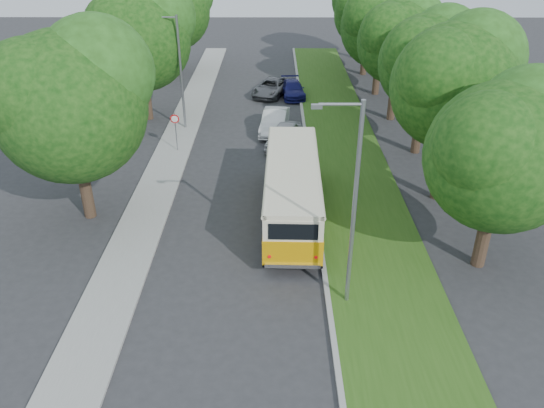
{
  "coord_description": "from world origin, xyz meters",
  "views": [
    {
      "loc": [
        1.52,
        -18.47,
        13.12
      ],
      "look_at": [
        1.43,
        2.54,
        1.5
      ],
      "focal_mm": 35.0,
      "sensor_mm": 36.0,
      "label": 1
    }
  ],
  "objects_px": {
    "car_grey": "(272,87)",
    "vintage_bus": "(292,191)",
    "car_white": "(275,121)",
    "lamppost_near": "(352,202)",
    "lamppost_far": "(179,69)",
    "car_silver": "(284,136)",
    "car_blue": "(293,89)"
  },
  "relations": [
    {
      "from": "lamppost_near",
      "to": "car_white",
      "type": "distance_m",
      "value": 18.49
    },
    {
      "from": "vintage_bus",
      "to": "car_blue",
      "type": "distance_m",
      "value": 19.38
    },
    {
      "from": "lamppost_far",
      "to": "car_blue",
      "type": "bearing_deg",
      "value": 43.25
    },
    {
      "from": "car_silver",
      "to": "vintage_bus",
      "type": "bearing_deg",
      "value": -71.66
    },
    {
      "from": "car_blue",
      "to": "vintage_bus",
      "type": "bearing_deg",
      "value": -97.05
    },
    {
      "from": "lamppost_far",
      "to": "car_white",
      "type": "distance_m",
      "value": 7.13
    },
    {
      "from": "vintage_bus",
      "to": "car_blue",
      "type": "xyz_separation_m",
      "value": [
        0.62,
        19.35,
        -0.85
      ]
    },
    {
      "from": "vintage_bus",
      "to": "car_blue",
      "type": "height_order",
      "value": "vintage_bus"
    },
    {
      "from": "vintage_bus",
      "to": "lamppost_far",
      "type": "bearing_deg",
      "value": 121.61
    },
    {
      "from": "lamppost_far",
      "to": "car_blue",
      "type": "height_order",
      "value": "lamppost_far"
    },
    {
      "from": "car_grey",
      "to": "vintage_bus",
      "type": "bearing_deg",
      "value": -66.37
    },
    {
      "from": "lamppost_far",
      "to": "car_silver",
      "type": "relative_size",
      "value": 1.82
    },
    {
      "from": "lamppost_far",
      "to": "lamppost_near",
      "type": "bearing_deg",
      "value": -64.29
    },
    {
      "from": "car_white",
      "to": "car_blue",
      "type": "height_order",
      "value": "car_white"
    },
    {
      "from": "car_white",
      "to": "car_grey",
      "type": "distance_m",
      "value": 8.24
    },
    {
      "from": "car_white",
      "to": "car_blue",
      "type": "bearing_deg",
      "value": 87.09
    },
    {
      "from": "lamppost_near",
      "to": "car_grey",
      "type": "distance_m",
      "value": 26.59
    },
    {
      "from": "car_silver",
      "to": "car_white",
      "type": "relative_size",
      "value": 0.92
    },
    {
      "from": "car_white",
      "to": "car_grey",
      "type": "relative_size",
      "value": 0.97
    },
    {
      "from": "lamppost_far",
      "to": "car_white",
      "type": "xyz_separation_m",
      "value": [
        6.26,
        -0.57,
        -3.38
      ]
    },
    {
      "from": "car_blue",
      "to": "car_grey",
      "type": "xyz_separation_m",
      "value": [
        -1.69,
        0.42,
        0.03
      ]
    },
    {
      "from": "vintage_bus",
      "to": "car_grey",
      "type": "bearing_deg",
      "value": 94.4
    },
    {
      "from": "vintage_bus",
      "to": "car_grey",
      "type": "distance_m",
      "value": 19.82
    },
    {
      "from": "lamppost_far",
      "to": "car_silver",
      "type": "height_order",
      "value": "lamppost_far"
    },
    {
      "from": "vintage_bus",
      "to": "car_silver",
      "type": "xyz_separation_m",
      "value": [
        -0.24,
        9.0,
        -0.76
      ]
    },
    {
      "from": "vintage_bus",
      "to": "car_silver",
      "type": "bearing_deg",
      "value": 92.82
    },
    {
      "from": "car_white",
      "to": "lamppost_near",
      "type": "bearing_deg",
      "value": -74.03
    },
    {
      "from": "lamppost_far",
      "to": "car_white",
      "type": "relative_size",
      "value": 1.67
    },
    {
      "from": "car_silver",
      "to": "car_blue",
      "type": "xyz_separation_m",
      "value": [
        0.86,
        10.35,
        -0.09
      ]
    },
    {
      "from": "car_white",
      "to": "car_grey",
      "type": "bearing_deg",
      "value": 99.28
    },
    {
      "from": "lamppost_near",
      "to": "vintage_bus",
      "type": "distance_m",
      "value": 7.25
    },
    {
      "from": "lamppost_near",
      "to": "car_blue",
      "type": "height_order",
      "value": "lamppost_near"
    }
  ]
}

